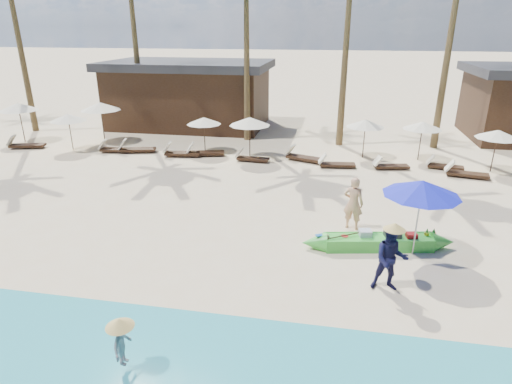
# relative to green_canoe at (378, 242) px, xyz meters

# --- Properties ---
(ground) EXTENTS (240.00, 240.00, 0.00)m
(ground) POSITION_rel_green_canoe_xyz_m (-3.35, -1.57, -0.23)
(ground) COLOR beige
(ground) RESTS_ON ground
(green_canoe) EXTENTS (5.24, 1.34, 0.67)m
(green_canoe) POSITION_rel_green_canoe_xyz_m (0.00, 0.00, 0.00)
(green_canoe) COLOR green
(green_canoe) RESTS_ON ground
(tourist) EXTENTS (0.77, 0.62, 1.84)m
(tourist) POSITION_rel_green_canoe_xyz_m (-0.77, 1.30, 0.69)
(tourist) COLOR tan
(tourist) RESTS_ON ground
(vendor_green) EXTENTS (0.89, 0.70, 1.79)m
(vendor_green) POSITION_rel_green_canoe_xyz_m (0.06, -2.24, 0.67)
(vendor_green) COLOR #151439
(vendor_green) RESTS_ON ground
(vendor_yellow) EXTENTS (0.37, 0.62, 0.95)m
(vendor_yellow) POSITION_rel_green_canoe_xyz_m (-5.39, -6.13, 0.43)
(vendor_yellow) COLOR gray
(vendor_yellow) RESTS_ON ground
(blue_umbrella) EXTENTS (2.20, 2.20, 2.37)m
(blue_umbrella) POSITION_rel_green_canoe_xyz_m (1.01, -0.19, 1.92)
(blue_umbrella) COLOR #99999E
(blue_umbrella) RESTS_ON ground
(resort_parasol_1) EXTENTS (2.21, 2.21, 2.28)m
(resort_parasol_1) POSITION_rel_green_canoe_xyz_m (-19.75, 9.86, 1.83)
(resort_parasol_1) COLOR #332015
(resort_parasol_1) RESTS_ON ground
(resort_parasol_2) EXTENTS (1.93, 1.93, 1.99)m
(resort_parasol_2) POSITION_rel_green_canoe_xyz_m (-15.87, 8.72, 1.57)
(resort_parasol_2) COLOR #332015
(resort_parasol_2) RESTS_ON ground
(lounger_2_left) EXTENTS (2.06, 1.10, 0.67)m
(lounger_2_left) POSITION_rel_green_canoe_xyz_m (-18.66, 8.43, -0.00)
(lounger_2_left) COLOR #332015
(lounger_2_left) RESTS_ON ground
(resort_parasol_3) EXTENTS (2.28, 2.28, 2.35)m
(resort_parasol_3) POSITION_rel_green_canoe_xyz_m (-14.94, 10.55, 1.89)
(resort_parasol_3) COLOR #332015
(resort_parasol_3) RESTS_ON ground
(lounger_3_left) EXTENTS (1.90, 0.81, 0.63)m
(lounger_3_left) POSITION_rel_green_canoe_xyz_m (-13.27, 8.58, -0.02)
(lounger_3_left) COLOR #332015
(lounger_3_left) RESTS_ON ground
(lounger_3_right) EXTENTS (2.06, 1.07, 0.67)m
(lounger_3_right) POSITION_rel_green_canoe_xyz_m (-12.13, 8.74, -0.00)
(lounger_3_right) COLOR #332015
(lounger_3_right) RESTS_ON ground
(resort_parasol_4) EXTENTS (1.85, 1.85, 1.91)m
(resort_parasol_4) POSITION_rel_green_canoe_xyz_m (-8.43, 9.55, 1.49)
(resort_parasol_4) COLOR #332015
(resort_parasol_4) RESTS_ON ground
(lounger_4_left) EXTENTS (2.01, 0.80, 0.67)m
(lounger_4_left) POSITION_rel_green_canoe_xyz_m (-9.47, 8.47, -0.00)
(lounger_4_left) COLOR #332015
(lounger_4_left) RESTS_ON ground
(lounger_4_right) EXTENTS (2.05, 1.02, 0.67)m
(lounger_4_right) POSITION_rel_green_canoe_xyz_m (-8.28, 8.78, -0.00)
(lounger_4_right) COLOR #332015
(lounger_4_right) RESTS_ON ground
(resort_parasol_5) EXTENTS (2.10, 2.10, 2.16)m
(resort_parasol_5) POSITION_rel_green_canoe_xyz_m (-5.78, 8.79, 1.72)
(resort_parasol_5) COLOR #332015
(resort_parasol_5) RESTS_ON ground
(lounger_5_left) EXTENTS (1.76, 0.69, 0.58)m
(lounger_5_left) POSITION_rel_green_canoe_xyz_m (-5.64, 8.28, -0.03)
(lounger_5_left) COLOR #332015
(lounger_5_left) RESTS_ON ground
(resort_parasol_6) EXTENTS (1.96, 1.96, 2.02)m
(resort_parasol_6) POSITION_rel_green_canoe_xyz_m (0.02, 9.99, 1.59)
(resort_parasol_6) COLOR #332015
(resort_parasol_6) RESTS_ON ground
(lounger_6_left) EXTENTS (2.07, 1.25, 0.67)m
(lounger_6_left) POSITION_rel_green_canoe_xyz_m (-3.06, 8.86, -0.00)
(lounger_6_left) COLOR #332015
(lounger_6_left) RESTS_ON ground
(lounger_6_right) EXTENTS (1.83, 0.72, 0.61)m
(lounger_6_right) POSITION_rel_green_canoe_xyz_m (-1.40, 8.03, -0.02)
(lounger_6_right) COLOR #332015
(lounger_6_right) RESTS_ON ground
(resort_parasol_7) EXTENTS (1.94, 1.94, 2.00)m
(resort_parasol_7) POSITION_rel_green_canoe_xyz_m (2.82, 10.09, 1.58)
(resort_parasol_7) COLOR #332015
(resort_parasol_7) RESTS_ON ground
(lounger_7_left) EXTENTS (1.78, 0.84, 0.58)m
(lounger_7_left) POSITION_rel_green_canoe_xyz_m (1.17, 8.22, -0.03)
(lounger_7_left) COLOR #332015
(lounger_7_left) RESTS_ON ground
(lounger_7_right) EXTENTS (1.77, 0.80, 0.58)m
(lounger_7_right) POSITION_rel_green_canoe_xyz_m (3.73, 8.70, -0.03)
(lounger_7_right) COLOR #332015
(lounger_7_right) RESTS_ON ground
(resort_parasol_8) EXTENTS (1.95, 1.95, 2.01)m
(resort_parasol_8) POSITION_rel_green_canoe_xyz_m (5.89, 8.71, 1.58)
(resort_parasol_8) COLOR #332015
(resort_parasol_8) RESTS_ON ground
(lounger_8_left) EXTENTS (1.96, 0.91, 0.64)m
(lounger_8_left) POSITION_rel_green_canoe_xyz_m (4.43, 7.65, -0.01)
(lounger_8_left) COLOR #332015
(lounger_8_left) RESTS_ON ground
(pavilion_west) EXTENTS (10.80, 6.60, 4.30)m
(pavilion_west) POSITION_rel_green_canoe_xyz_m (-11.35, 15.93, 1.96)
(pavilion_west) COLOR #332015
(pavilion_west) RESTS_ON ground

